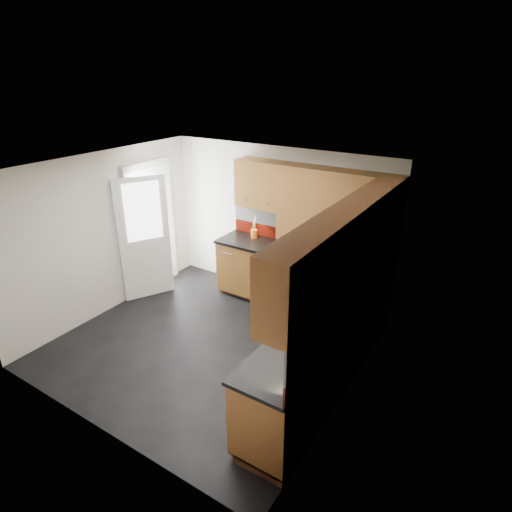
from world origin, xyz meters
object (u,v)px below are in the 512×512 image
Objects in this scene: gas_hob at (293,251)px; toaster at (381,264)px; food_processor at (340,298)px; utensil_pot at (254,232)px.

toaster is at bearing 3.25° from gas_hob.
food_processor is (-0.08, -1.28, 0.06)m from toaster.
toaster is (2.10, -0.10, -0.00)m from utensil_pot.
food_processor is at bearing -93.48° from toaster.
gas_hob is 1.72m from food_processor.
utensil_pot is at bearing 177.21° from toaster.
gas_hob is 1.30m from toaster.
gas_hob is 2.16× the size of toaster.
utensil_pot is 1.19× the size of food_processor.
gas_hob is 1.79× the size of food_processor.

